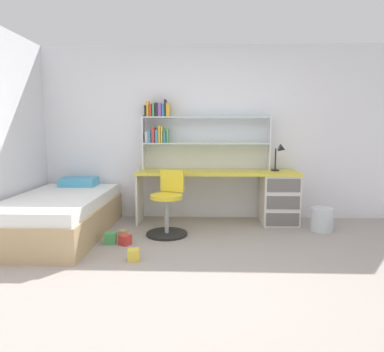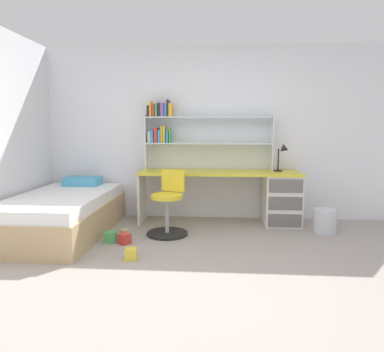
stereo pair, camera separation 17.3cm
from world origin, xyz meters
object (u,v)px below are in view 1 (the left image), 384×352
Objects in this scene: toy_block_natural_0 at (123,234)px; toy_block_green_3 at (111,238)px; desk at (260,193)px; bookshelf_hutch at (184,129)px; bed_platform at (60,215)px; desk_lamp at (281,153)px; toy_block_red_1 at (125,240)px; toy_block_yellow_2 at (134,255)px; swivel_chair at (168,209)px; waste_bin at (322,219)px.

toy_block_green_3 is (-0.09, -0.25, 0.02)m from toy_block_natural_0.
desk reaches higher than toy_block_green_3.
bookshelf_hutch is 0.94× the size of bed_platform.
desk_lamp is (1.36, -0.15, -0.34)m from bookshelf_hutch.
toy_block_green_3 is at bearing 168.01° from toy_block_red_1.
toy_block_yellow_2 is 0.91× the size of toy_block_green_3.
swivel_chair is 0.97m from toy_block_yellow_2.
desk_lamp is at bearing 13.66° from bed_platform.
toy_block_red_1 is at bearing -137.60° from swivel_chair.
toy_block_natural_0 is (-2.07, -0.74, -0.95)m from desk_lamp.
swivel_chair is at bearing -173.81° from waste_bin.
bookshelf_hutch reaches higher than desk_lamp.
desk_lamp is 3.05m from bed_platform.
bed_platform reaches higher than toy_block_yellow_2.
toy_block_natural_0 is (0.81, -0.04, -0.21)m from bed_platform.
desk is 2.16m from toy_block_yellow_2.
desk_lamp reaches higher than toy_block_green_3.
toy_block_natural_0 is at bearing 70.04° from toy_block_green_3.
waste_bin is at bearing 7.78° from toy_block_natural_0.
toy_block_green_3 is at bearing -167.30° from waste_bin.
toy_block_red_1 is 0.18m from toy_block_green_3.
desk_lamp reaches higher than swivel_chair.
bed_platform is at bearing 143.52° from toy_block_yellow_2.
bookshelf_hutch is 21.34× the size of toy_block_natural_0.
bed_platform reaches higher than toy_block_red_1.
bookshelf_hutch is 15.64× the size of toy_block_yellow_2.
waste_bin is at bearing 26.12° from toy_block_yellow_2.
toy_block_green_3 is (-0.38, 0.52, 0.01)m from toy_block_yellow_2.
bookshelf_hutch is (-1.09, 0.16, 0.91)m from desk.
toy_block_natural_0 is at bearing 110.52° from toy_block_yellow_2.
desk is at bearing 153.44° from waste_bin.
toy_block_red_1 is at bearing 112.38° from toy_block_yellow_2.
waste_bin is at bearing -26.56° from desk.
desk_lamp reaches higher than toy_block_red_1.
waste_bin reaches higher than toy_block_natural_0.
toy_block_natural_0 is 0.73× the size of toy_block_yellow_2.
bookshelf_hutch is at bearing 173.89° from desk_lamp.
desk_lamp is at bearing 21.88° from swivel_chair.
toy_block_green_3 is at bearing -152.77° from desk.
toy_block_green_3 is at bearing -149.19° from swivel_chair.
swivel_chair is 2.03m from waste_bin.
toy_block_natural_0 is (-1.80, -0.73, -0.38)m from desk.
toy_block_red_1 is (-2.47, -0.63, -0.10)m from waste_bin.
bed_platform is at bearing -150.92° from bookshelf_hutch.
waste_bin reaches higher than toy_block_yellow_2.
waste_bin is at bearing -16.33° from bookshelf_hutch.
toy_block_green_3 reaches higher than toy_block_yellow_2.
toy_block_green_3 is (-2.65, -0.60, -0.09)m from waste_bin.
bookshelf_hutch reaches higher than toy_block_green_3.
bed_platform is 22.81× the size of toy_block_natural_0.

